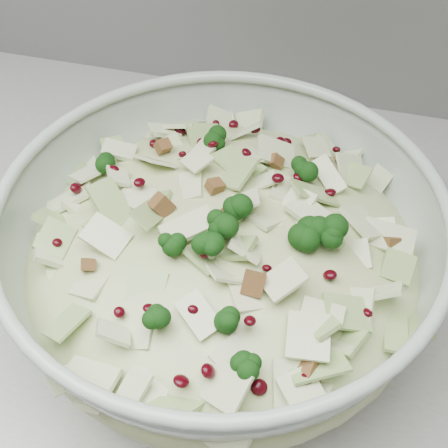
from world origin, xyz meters
name	(u,v)px	position (x,y,z in m)	size (l,w,h in m)	color
mixing_bowl	(222,260)	(-0.67, 1.60, 0.98)	(0.50, 0.50, 0.15)	#A1B2A4
salad	(222,242)	(-0.67, 1.60, 1.01)	(0.36, 0.36, 0.15)	#B8C788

